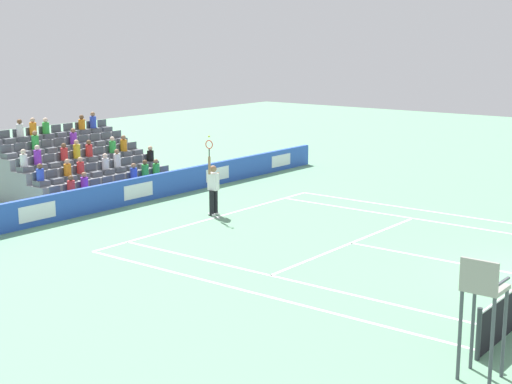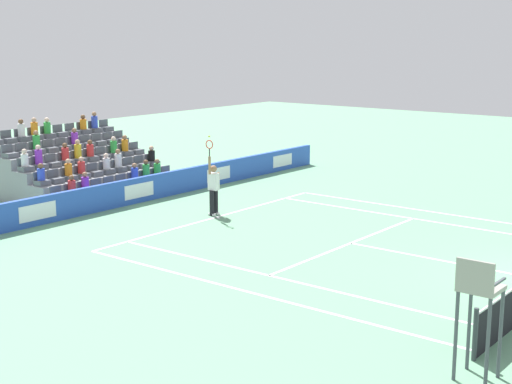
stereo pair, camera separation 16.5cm
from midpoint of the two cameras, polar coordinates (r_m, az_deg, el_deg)
name	(u,v)px [view 1 (the left image)]	position (r m, az deg, el deg)	size (l,w,h in m)	color
line_baseline	(215,217)	(26.72, -3.22, -1.90)	(10.97, 0.10, 0.01)	white
line_service	(351,243)	(23.57, 6.91, -3.79)	(8.23, 0.10, 0.01)	white
line_centre_service	(450,261)	(22.17, 14.03, -5.05)	(0.10, 6.40, 0.01)	white
line_singles_sideline_left	(284,279)	(20.04, 1.90, -6.48)	(0.10, 11.89, 0.01)	white
line_singles_sideline_right	(425,220)	(26.89, 12.28, -2.06)	(0.10, 11.89, 0.01)	white
line_doubles_sideline_left	(252,292)	(19.00, -0.56, -7.48)	(0.10, 11.89, 0.01)	white
line_doubles_sideline_right	(442,213)	(28.10, 13.50, -1.53)	(0.10, 11.89, 0.01)	white
line_centre_mark	(218,218)	(26.65, -3.06, -1.93)	(0.10, 0.20, 0.01)	white
sponsor_barrier	(137,190)	(29.30, -9.05, 0.12)	(22.87, 0.22, 0.96)	blue
tennis_player	(213,188)	(26.88, -3.38, 0.34)	(0.53, 0.38, 2.85)	black
umpire_chair	(483,301)	(14.46, 16.21, -7.78)	(0.70, 0.70, 2.34)	#474C54
stadium_stand	(75,171)	(31.89, -13.45, 1.51)	(6.20, 4.75, 3.00)	gray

